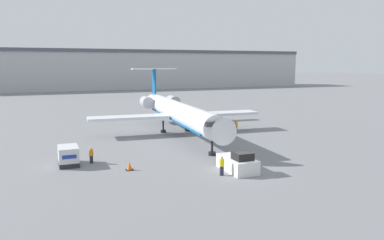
# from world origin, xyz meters

# --- Properties ---
(ground_plane) EXTENTS (600.00, 600.00, 0.00)m
(ground_plane) POSITION_xyz_m (0.00, 0.00, 0.00)
(ground_plane) COLOR slate
(terminal_building) EXTENTS (180.00, 16.80, 15.26)m
(terminal_building) POSITION_xyz_m (0.00, 120.00, 7.66)
(terminal_building) COLOR #B2B2B7
(terminal_building) RESTS_ON ground
(airplane_main) EXTENTS (24.81, 33.22, 9.05)m
(airplane_main) POSITION_xyz_m (1.12, 21.27, 3.16)
(airplane_main) COLOR silver
(airplane_main) RESTS_ON ground
(pushback_tug) EXTENTS (2.28, 4.38, 1.98)m
(pushback_tug) POSITION_xyz_m (-0.08, 0.96, 0.75)
(pushback_tug) COLOR silver
(pushback_tug) RESTS_ON ground
(luggage_cart) EXTENTS (1.85, 2.95, 1.87)m
(luggage_cart) POSITION_xyz_m (-14.50, 8.89, 0.94)
(luggage_cart) COLOR #232326
(luggage_cart) RESTS_ON ground
(worker_near_tug) EXTENTS (0.40, 0.24, 1.74)m
(worker_near_tug) POSITION_xyz_m (-2.07, 0.24, 0.91)
(worker_near_tug) COLOR #232838
(worker_near_tug) RESTS_ON ground
(worker_by_wing) EXTENTS (0.40, 0.26, 1.84)m
(worker_by_wing) POSITION_xyz_m (9.36, 18.69, 0.97)
(worker_by_wing) COLOR #232838
(worker_by_wing) RESTS_ON ground
(worker_on_apron) EXTENTS (0.40, 0.24, 1.64)m
(worker_on_apron) POSITION_xyz_m (-12.35, 8.72, 0.85)
(worker_on_apron) COLOR #232838
(worker_on_apron) RESTS_ON ground
(traffic_cone_left) EXTENTS (0.70, 0.70, 0.80)m
(traffic_cone_left) POSITION_xyz_m (-9.34, 4.94, 0.38)
(traffic_cone_left) COLOR black
(traffic_cone_left) RESTS_ON ground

